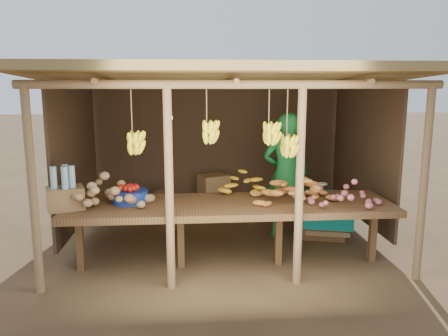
{
  "coord_description": "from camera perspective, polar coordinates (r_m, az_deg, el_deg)",
  "views": [
    {
      "loc": [
        -0.48,
        -6.02,
        2.18
      ],
      "look_at": [
        0.0,
        0.0,
        1.05
      ],
      "focal_mm": 35.0,
      "sensor_mm": 36.0,
      "label": 1
    }
  ],
  "objects": [
    {
      "name": "ground",
      "position": [
        6.42,
        0.0,
        -9.26
      ],
      "size": [
        60.0,
        60.0,
        0.0
      ],
      "primitive_type": "plane",
      "color": "brown",
      "rests_on": "ground"
    },
    {
      "name": "stall_structure",
      "position": [
        6.04,
        -0.31,
        8.11
      ],
      "size": [
        4.7,
        3.5,
        2.43
      ],
      "color": "#93714B",
      "rests_on": "ground"
    },
    {
      "name": "counter",
      "position": [
        5.29,
        0.82,
        -5.21
      ],
      "size": [
        3.9,
        1.05,
        0.8
      ],
      "color": "brown",
      "rests_on": "ground"
    },
    {
      "name": "potato_heap",
      "position": [
        5.25,
        -15.31,
        -2.96
      ],
      "size": [
        1.16,
        0.95,
        0.37
      ],
      "primitive_type": null,
      "rotation": [
        0.0,
        0.0,
        -0.41
      ],
      "color": "#A47E54",
      "rests_on": "counter"
    },
    {
      "name": "sweet_potato_heap",
      "position": [
        5.44,
        9.21,
        -2.3
      ],
      "size": [
        0.96,
        0.58,
        0.36
      ],
      "primitive_type": null,
      "rotation": [
        0.0,
        0.0,
        -0.01
      ],
      "color": "#C57432",
      "rests_on": "counter"
    },
    {
      "name": "onion_heap",
      "position": [
        5.32,
        15.75,
        -2.84
      ],
      "size": [
        0.97,
        0.78,
        0.36
      ],
      "primitive_type": null,
      "rotation": [
        0.0,
        0.0,
        0.38
      ],
      "color": "#BC5B63",
      "rests_on": "counter"
    },
    {
      "name": "banana_pile",
      "position": [
        5.66,
        2.73,
        -1.71
      ],
      "size": [
        0.61,
        0.37,
        0.35
      ],
      "primitive_type": null,
      "rotation": [
        0.0,
        0.0,
        0.02
      ],
      "color": "gold",
      "rests_on": "counter"
    },
    {
      "name": "tomato_basin",
      "position": [
        5.39,
        -12.17,
        -3.48
      ],
      "size": [
        0.42,
        0.42,
        0.22
      ],
      "rotation": [
        0.0,
        0.0,
        -0.08
      ],
      "color": "navy",
      "rests_on": "counter"
    },
    {
      "name": "bottle_box",
      "position": [
        5.29,
        -20.05,
        -3.01
      ],
      "size": [
        0.48,
        0.43,
        0.51
      ],
      "color": "olive",
      "rests_on": "counter"
    },
    {
      "name": "vendor",
      "position": [
        6.39,
        8.08,
        -0.93
      ],
      "size": [
        0.7,
        0.49,
        1.83
      ],
      "primitive_type": "imported",
      "rotation": [
        0.0,
        0.0,
        3.06
      ],
      "color": "#186D2E",
      "rests_on": "ground"
    },
    {
      "name": "tarp_crate",
      "position": [
        6.62,
        12.73,
        -5.81
      ],
      "size": [
        0.82,
        0.75,
        0.83
      ],
      "color": "brown",
      "rests_on": "ground"
    },
    {
      "name": "carton_stack",
      "position": [
        7.3,
        -2.64,
        -4.17
      ],
      "size": [
        1.04,
        0.48,
        0.72
      ],
      "color": "olive",
      "rests_on": "ground"
    },
    {
      "name": "burlap_sacks",
      "position": [
        7.23,
        -10.16,
        -4.75
      ],
      "size": [
        0.93,
        0.49,
        0.66
      ],
      "color": "#473221",
      "rests_on": "ground"
    }
  ]
}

